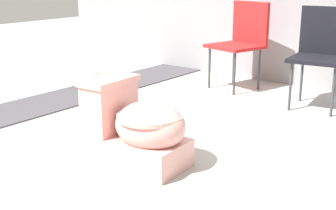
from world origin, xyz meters
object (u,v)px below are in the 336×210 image
at_px(toilet, 137,129).
at_px(folding_chair_middle, 323,47).
at_px(folding_chair_left, 243,36).
at_px(boulder_near, 86,78).

xyz_separation_m(toilet, folding_chair_middle, (0.38, 1.90, 0.29)).
bearing_deg(folding_chair_middle, folding_chair_left, -108.52).
height_order(folding_chair_middle, boulder_near, folding_chair_middle).
bearing_deg(boulder_near, toilet, -33.56).
bearing_deg(boulder_near, folding_chair_left, 39.06).
relative_size(folding_chair_middle, boulder_near, 2.96).
bearing_deg(folding_chair_middle, boulder_near, -76.12).
xyz_separation_m(toilet, boulder_near, (-1.66, 1.10, -0.13)).
relative_size(folding_chair_left, folding_chair_middle, 1.00).
relative_size(toilet, folding_chair_middle, 0.78).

